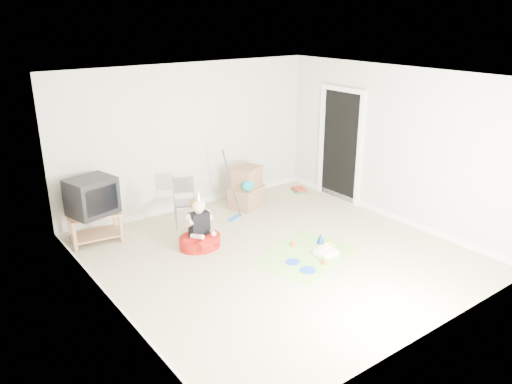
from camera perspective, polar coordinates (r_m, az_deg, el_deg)
ground at (r=7.47m, az=2.46°, el=-7.19°), size 5.00×5.00×0.00m
doorway_recess at (r=9.53m, az=9.68°, el=5.16°), size 0.02×0.90×2.05m
tv_stand at (r=8.16m, az=-17.91°, el=-3.62°), size 0.81×0.56×0.47m
crt_tv at (r=7.99m, az=-18.27°, el=-0.47°), size 0.77×0.69×0.57m
folding_chair at (r=8.39m, az=-8.10°, el=-1.25°), size 0.48×0.47×0.83m
cardboard_boxes at (r=9.13m, az=-1.05°, el=0.44°), size 0.72×0.66×0.75m
floor_mop at (r=8.62m, az=-2.46°, el=-1.48°), size 0.31×0.38×1.18m
book_pile at (r=10.09m, az=4.94°, el=0.30°), size 0.31×0.35×0.06m
seated_woman at (r=7.67m, az=-6.45°, el=-4.87°), size 0.65×0.65×0.94m
party_mat at (r=7.48m, az=5.70°, el=-7.23°), size 1.70×1.42×0.01m
birthday_cake at (r=7.48m, az=8.00°, el=-6.97°), size 0.31×0.25×0.15m
blue_plate_near at (r=7.26m, az=4.22°, el=-7.97°), size 0.25×0.25×0.01m
blue_plate_far at (r=7.06m, az=5.96°, el=-8.88°), size 0.27×0.27×0.01m
orange_cup_near at (r=7.72m, az=4.27°, el=-5.95°), size 0.07×0.07×0.07m
orange_cup_far at (r=7.24m, az=7.86°, el=-7.91°), size 0.09×0.09×0.08m
blue_party_hat at (r=7.83m, az=7.41°, el=-5.24°), size 0.14×0.14×0.18m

